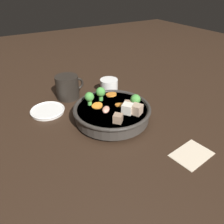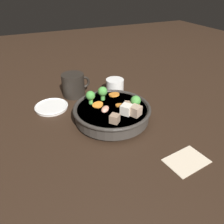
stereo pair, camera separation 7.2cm
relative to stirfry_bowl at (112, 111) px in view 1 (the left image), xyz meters
The scene contains 6 objects.
ground_plane 0.04m from the stirfry_bowl, 155.45° to the left, with size 3.00×3.00×0.00m, color black.
stirfry_bowl is the anchor object (origin of this frame).
side_saucer 0.24m from the stirfry_bowl, 136.50° to the left, with size 0.12×0.12×0.01m.
tea_cup 0.21m from the stirfry_bowl, 62.80° to the left, with size 0.07×0.07×0.06m.
dark_mug 0.24m from the stirfry_bowl, 105.65° to the left, with size 0.11×0.09×0.09m.
napkin 0.28m from the stirfry_bowl, 68.51° to the right, with size 0.12×0.09×0.00m.
Camera 1 is at (-0.31, -0.53, 0.42)m, focal length 35.00 mm.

